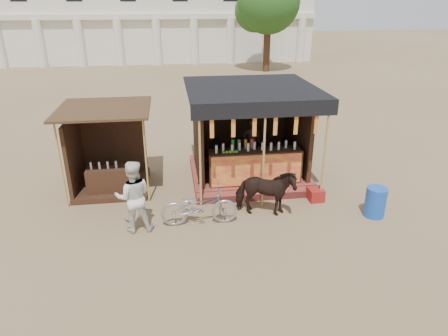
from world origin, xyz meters
The scene contains 11 objects.
ground centered at (0.00, 0.00, 0.00)m, with size 120.00×120.00×0.00m, color #846B4C.
main_stall centered at (1.00, 3.36, 1.02)m, with size 3.60×3.61×2.78m.
secondary_stall centered at (-3.17, 3.24, 0.85)m, with size 2.40×2.40×2.38m.
cow centered at (0.94, 1.03, 0.62)m, with size 0.67×1.48×1.25m, color black.
motorbike centered at (-0.70, 0.83, 0.48)m, with size 0.64×1.82×0.96m, color #A09FA8.
bystander centered at (-2.20, 0.78, 0.86)m, with size 0.84×0.65×1.73m, color silver.
blue_barrel centered at (3.66, 0.62, 0.38)m, with size 0.51×0.51×0.76m, color #1747B1.
red_crate centered at (2.49, 1.63, 0.17)m, with size 0.38×0.42×0.33m, color maroon.
cooler centered at (2.01, 2.60, 0.23)m, with size 0.70×0.54×0.46m.
background_building centered at (-2.00, 29.94, 3.98)m, with size 26.00×7.45×8.18m.
tree centered at (5.81, 22.14, 4.63)m, with size 4.50×4.40×7.00m.
Camera 1 is at (-1.27, -7.54, 5.04)m, focal length 32.00 mm.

